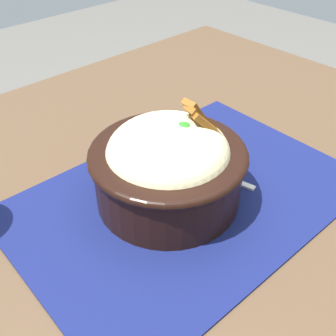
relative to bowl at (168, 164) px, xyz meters
name	(u,v)px	position (x,y,z in m)	size (l,w,h in m)	color
table	(193,238)	(0.02, -0.03, -0.13)	(1.06, 0.94, 0.74)	#4C3826
placemat	(187,196)	(0.02, -0.01, -0.06)	(0.45, 0.31, 0.00)	#11194C
bowl	(168,164)	(0.00, 0.00, 0.00)	(0.20, 0.20, 0.13)	black
fork	(211,172)	(0.08, 0.00, -0.05)	(0.04, 0.12, 0.00)	silver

